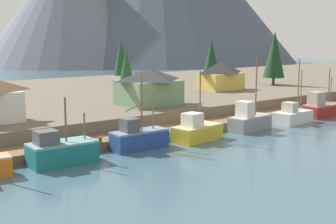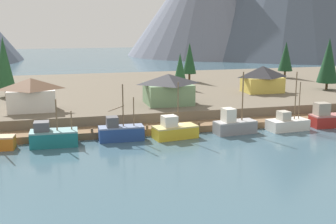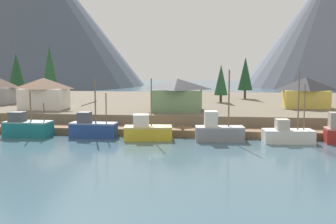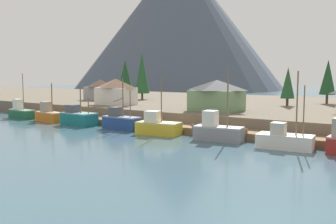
{
  "view_description": "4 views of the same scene",
  "coord_description": "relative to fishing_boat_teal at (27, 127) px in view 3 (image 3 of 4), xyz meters",
  "views": [
    {
      "loc": [
        -35.27,
        -41.38,
        11.88
      ],
      "look_at": [
        -0.68,
        3.13,
        2.74
      ],
      "focal_mm": 48.99,
      "sensor_mm": 36.0,
      "label": 1
    },
    {
      "loc": [
        -16.9,
        -61.01,
        16.51
      ],
      "look_at": [
        -0.26,
        2.41,
        2.92
      ],
      "focal_mm": 46.99,
      "sensor_mm": 36.0,
      "label": 2
    },
    {
      "loc": [
        9.36,
        -56.4,
        9.78
      ],
      "look_at": [
        1.8,
        1.63,
        3.31
      ],
      "focal_mm": 45.09,
      "sensor_mm": 36.0,
      "label": 3
    },
    {
      "loc": [
        30.48,
        -44.62,
        8.65
      ],
      "look_at": [
        -1.7,
        2.24,
        2.81
      ],
      "focal_mm": 39.6,
      "sensor_mm": 36.0,
      "label": 4
    }
  ],
  "objects": [
    {
      "name": "fishing_boat_white",
      "position": [
        35.0,
        -0.15,
        -0.23
      ],
      "size": [
        6.52,
        3.54,
        9.0
      ],
      "rotation": [
        0.0,
        0.0,
        0.1
      ],
      "color": "silver",
      "rests_on": "ground_plane"
    },
    {
      "name": "conifer_mid_left",
      "position": [
        26.38,
        29.42,
        5.67
      ],
      "size": [
        2.67,
        2.67,
        7.47
      ],
      "color": "#4C3823",
      "rests_on": "shoreline_bank"
    },
    {
      "name": "fishing_boat_grey",
      "position": [
        26.22,
        0.01,
        0.06
      ],
      "size": [
        6.51,
        3.24,
        9.24
      ],
      "rotation": [
        0.0,
        0.0,
        0.12
      ],
      "color": "gray",
      "rests_on": "ground_plane"
    },
    {
      "name": "fishing_boat_blue",
      "position": [
        9.2,
        0.44,
        -0.0
      ],
      "size": [
        6.29,
        2.45,
        7.98
      ],
      "rotation": [
        0.0,
        0.0,
        -0.01
      ],
      "color": "navy",
      "rests_on": "ground_plane"
    },
    {
      "name": "house_white",
      "position": [
        -3.02,
        12.71,
        3.91
      ],
      "size": [
        7.67,
        5.27,
        5.23
      ],
      "color": "silver",
      "rests_on": "shoreline_bank"
    },
    {
      "name": "mountain_central_peak",
      "position": [
        75.43,
        150.8,
        26.27
      ],
      "size": [
        78.7,
        78.7,
        55.07
      ],
      "primitive_type": "cone",
      "color": "slate",
      "rests_on": "ground_plane"
    },
    {
      "name": "ground_plane",
      "position": [
        17.39,
        21.79,
        -1.76
      ],
      "size": [
        400.0,
        400.0,
        1.0
      ],
      "primitive_type": "cube",
      "color": "#3D5B6B"
    },
    {
      "name": "conifer_back_right",
      "position": [
        -8.28,
        27.81,
        7.62
      ],
      "size": [
        3.62,
        3.62,
        11.28
      ],
      "color": "#4C3823",
      "rests_on": "shoreline_bank"
    },
    {
      "name": "fishing_boat_teal",
      "position": [
        0.0,
        0.0,
        0.0
      ],
      "size": [
        6.35,
        3.27,
        6.37
      ],
      "rotation": [
        0.0,
        0.0,
        -0.03
      ],
      "color": "#196B70",
      "rests_on": "ground_plane"
    },
    {
      "name": "dock",
      "position": [
        17.39,
        3.77,
        -0.76
      ],
      "size": [
        80.0,
        4.0,
        1.6
      ],
      "color": "brown",
      "rests_on": "ground_plane"
    },
    {
      "name": "conifer_mid_right",
      "position": [
        -18.25,
        33.14,
        6.78
      ],
      "size": [
        4.34,
        4.34,
        9.99
      ],
      "color": "#4C3823",
      "rests_on": "shoreline_bank"
    },
    {
      "name": "house_green",
      "position": [
        19.48,
        12.99,
        3.89
      ],
      "size": [
        8.04,
        7.06,
        5.18
      ],
      "color": "#6B8E66",
      "rests_on": "shoreline_bank"
    },
    {
      "name": "mountain_west_peak",
      "position": [
        -72.39,
        143.3,
        38.25
      ],
      "size": [
        121.77,
        121.77,
        79.03
      ],
      "primitive_type": "cone",
      "color": "#475160",
      "rests_on": "ground_plane"
    },
    {
      "name": "conifer_near_left",
      "position": [
        31.6,
        39.43,
        6.72
      ],
      "size": [
        3.21,
        3.21,
        9.13
      ],
      "color": "#4C3823",
      "rests_on": "shoreline_bank"
    },
    {
      "name": "shoreline_bank",
      "position": [
        17.39,
        33.79,
        -0.01
      ],
      "size": [
        400.0,
        56.0,
        2.5
      ],
      "primitive_type": "cube",
      "color": "#665B4C",
      "rests_on": "ground_plane"
    },
    {
      "name": "fishing_boat_yellow",
      "position": [
        16.89,
        -0.3,
        -0.09
      ],
      "size": [
        6.63,
        3.81,
        8.09
      ],
      "rotation": [
        0.0,
        0.0,
        0.16
      ],
      "color": "gold",
      "rests_on": "ground_plane"
    },
    {
      "name": "house_yellow",
      "position": [
        40.97,
        20.46,
        3.93
      ],
      "size": [
        7.8,
        5.41,
        5.25
      ],
      "color": "gold",
      "rests_on": "shoreline_bank"
    }
  ]
}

